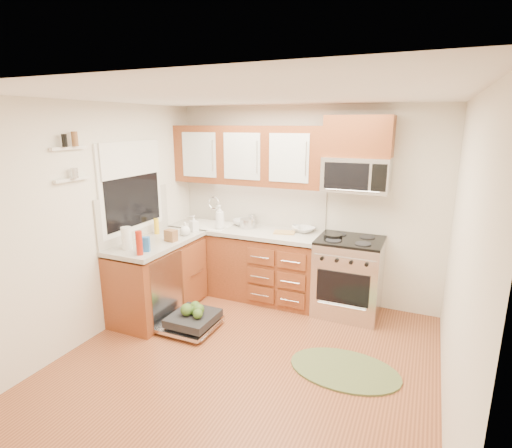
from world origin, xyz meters
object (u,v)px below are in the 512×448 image
at_px(microwave, 356,175).
at_px(dishwasher, 190,321).
at_px(range, 348,277).
at_px(cutting_board, 284,232).
at_px(paper_towel_roll, 127,238).
at_px(bowl_a, 304,230).
at_px(cup, 296,228).
at_px(upper_cabinets, 248,155).
at_px(skillet, 333,236).
at_px(stock_pot, 248,223).
at_px(sink, 209,234).
at_px(bowl_b, 242,222).
at_px(rug, 344,370).

height_order(microwave, dishwasher, microwave).
xyz_separation_m(range, cutting_board, (-0.84, 0.01, 0.46)).
bearing_deg(paper_towel_roll, bowl_a, 43.04).
xyz_separation_m(cutting_board, bowl_a, (0.21, 0.15, 0.02)).
relative_size(cutting_board, paper_towel_roll, 1.05).
bearing_deg(bowl_a, dishwasher, -125.26).
bearing_deg(cup, cutting_board, -130.54).
distance_m(upper_cabinets, skillet, 1.51).
bearing_deg(upper_cabinets, skillet, -7.60).
relative_size(microwave, cutting_board, 2.88).
distance_m(stock_pot, bowl_a, 0.75).
bearing_deg(range, paper_towel_roll, -149.27).
bearing_deg(bowl_a, sink, -172.39).
relative_size(range, skillet, 4.32).
xyz_separation_m(sink, skillet, (1.72, -0.00, 0.17)).
distance_m(dishwasher, cup, 1.74).
bearing_deg(bowl_b, upper_cabinets, -13.60).
bearing_deg(sink, bowl_b, 23.12).
relative_size(upper_cabinets, cutting_board, 7.76).
bearing_deg(sink, stock_pot, 7.00).
xyz_separation_m(stock_pot, cutting_board, (0.54, -0.05, -0.05)).
bearing_deg(bowl_a, cutting_board, -144.05).
xyz_separation_m(range, bowl_b, (-1.51, 0.17, 0.49)).
relative_size(skillet, cup, 1.96).
distance_m(stock_pot, bowl_b, 0.18).
bearing_deg(rug, range, 100.68).
distance_m(microwave, skillet, 0.77).
xyz_separation_m(skillet, bowl_b, (-1.30, 0.18, -0.01)).
distance_m(rug, bowl_a, 1.88).
bearing_deg(paper_towel_roll, sink, 78.07).
relative_size(rug, bowl_b, 4.22).
relative_size(cutting_board, bowl_a, 1.01).
bearing_deg(cup, sink, -172.84).
bearing_deg(bowl_a, rug, -58.24).
relative_size(microwave, bowl_b, 3.07).
distance_m(bowl_a, bowl_b, 0.88).
xyz_separation_m(rug, paper_towel_roll, (-2.43, -0.10, 1.04)).
bearing_deg(skillet, paper_towel_roll, -147.03).
relative_size(skillet, bowl_a, 0.84).
bearing_deg(paper_towel_roll, range, 30.73).
bearing_deg(dishwasher, bowl_b, 88.61).
height_order(cutting_board, cup, cup).
relative_size(sink, bowl_b, 2.51).
height_order(sink, bowl_a, bowl_a).
bearing_deg(upper_cabinets, rug, -39.78).
height_order(microwave, bowl_b, microwave).
bearing_deg(dishwasher, cutting_board, 58.32).
xyz_separation_m(stock_pot, bowl_b, (-0.14, 0.11, -0.02)).
relative_size(microwave, stock_pot, 3.69).
bearing_deg(paper_towel_roll, upper_cabinets, 61.21).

